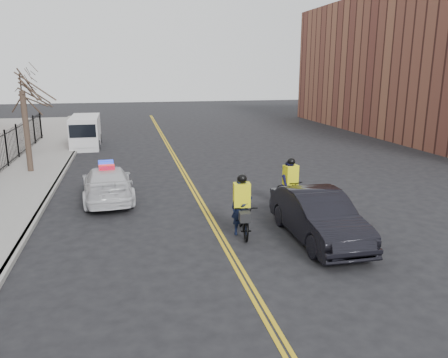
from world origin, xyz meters
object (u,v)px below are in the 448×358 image
police_cruiser (107,183)px  dark_sedan (318,216)px  cargo_van (86,132)px  cyclist_near (242,214)px  cyclist_far (290,188)px

police_cruiser → dark_sedan: (6.50, -5.81, 0.08)m
police_cruiser → cargo_van: cargo_van is taller
cyclist_near → cyclist_far: size_ratio=1.05×
police_cruiser → cyclist_far: cyclist_far is taller
dark_sedan → cargo_van: size_ratio=0.94×
cargo_van → dark_sedan: bearing=-67.1°
police_cruiser → cyclist_near: cyclist_near is taller
cyclist_far → cyclist_near: bearing=-151.2°
cargo_van → cyclist_far: size_ratio=2.49×
cargo_van → police_cruiser: bearing=-82.7°
cargo_van → cyclist_near: (6.21, -18.11, -0.32)m
cargo_van → cyclist_far: bearing=-62.0°
cyclist_far → dark_sedan: bearing=-109.0°
police_cruiser → dark_sedan: 8.72m
dark_sedan → cargo_van: bearing=113.5°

